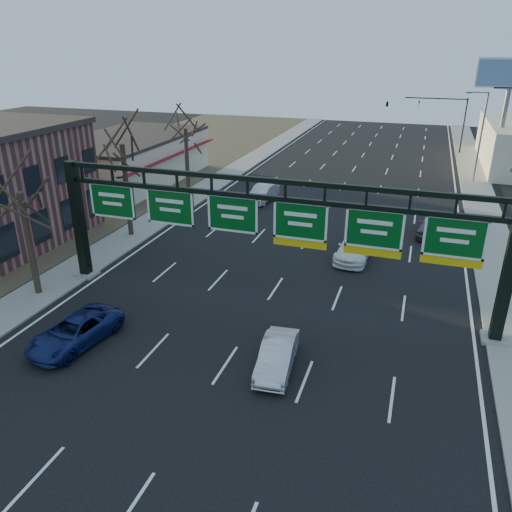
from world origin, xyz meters
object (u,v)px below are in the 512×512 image
(car_blue_suv, at_px, (75,331))
(car_silver_sedan, at_px, (277,356))
(sign_gantry, at_px, (269,226))
(car_white_wagon, at_px, (355,247))

(car_blue_suv, relative_size, car_silver_sedan, 1.22)
(sign_gantry, xyz_separation_m, car_blue_suv, (-7.61, -6.67, -3.95))
(car_silver_sedan, relative_size, car_white_wagon, 0.79)
(sign_gantry, bearing_deg, car_blue_suv, -138.77)
(car_blue_suv, relative_size, car_white_wagon, 0.96)
(car_blue_suv, distance_m, car_silver_sedan, 9.80)
(car_silver_sedan, bearing_deg, car_white_wagon, 78.50)
(car_blue_suv, height_order, car_white_wagon, car_white_wagon)
(sign_gantry, bearing_deg, car_silver_sedan, -68.97)
(car_silver_sedan, bearing_deg, sign_gantry, 105.71)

